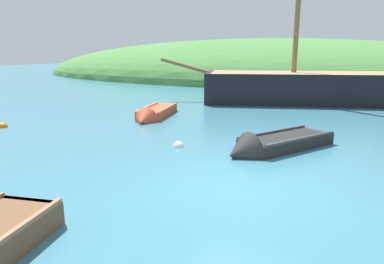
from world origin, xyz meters
The scene contains 7 objects.
ground_plane centered at (0.00, 0.00, 0.00)m, with size 120.00×120.00×0.00m, color teal.
shore_hill centered at (-7.54, 31.84, 0.00)m, with size 54.28×26.63×8.17m, color #477F3D.
sailing_ship centered at (1.59, 14.24, 0.58)m, with size 17.38×8.17×11.08m.
rowboat_outer_right centered at (-5.73, 6.02, 0.11)m, with size 1.68×3.67×0.95m.
rowboat_outer_left centered at (-0.05, 3.06, 0.12)m, with size 2.85×3.73×1.09m.
buoy_orange centered at (-9.88, 2.01, 0.00)m, with size 0.37×0.37×0.37m, color orange.
buoy_white centered at (-2.67, 2.30, 0.00)m, with size 0.32×0.32×0.32m, color white.
Camera 1 is at (1.90, -6.74, 2.79)m, focal length 32.91 mm.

